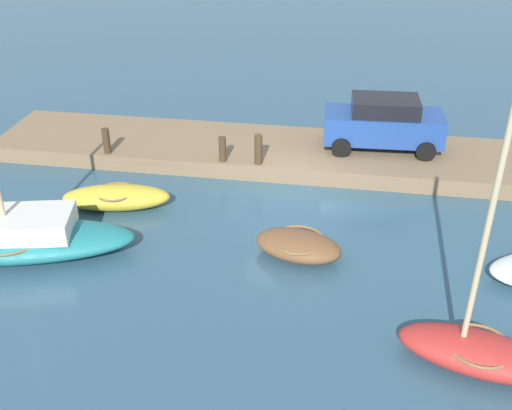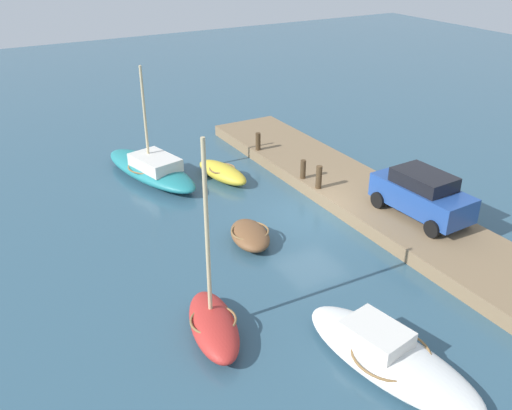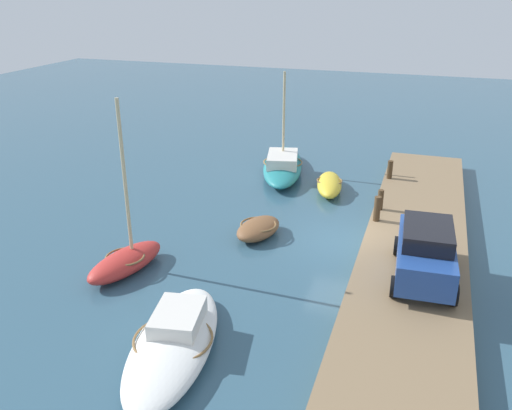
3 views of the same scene
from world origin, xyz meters
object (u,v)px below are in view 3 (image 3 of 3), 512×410
object	(u,v)px
sailboat_teal	(283,165)
motorboat_white	(174,340)
mooring_post_west	(377,209)
parked_car	(426,251)
rowboat_yellow	(329,184)
mooring_post_mid_west	(380,200)
dinghy_brown	(258,228)
mooring_post_mid_east	(390,170)
rowboat_red	(126,260)

from	to	relation	value
sailboat_teal	motorboat_white	distance (m)	14.75
mooring_post_west	parked_car	distance (m)	4.38
mooring_post_west	parked_car	bearing A→B (deg)	-154.23
rowboat_yellow	parked_car	distance (m)	9.07
sailboat_teal	parked_car	world-z (taller)	sailboat_teal
rowboat_yellow	mooring_post_mid_west	distance (m)	3.79
dinghy_brown	parked_car	bearing A→B (deg)	-96.76
rowboat_yellow	parked_car	bearing A→B (deg)	-160.89
dinghy_brown	motorboat_white	xyz separation A→B (m)	(-7.36, -0.09, 0.03)
sailboat_teal	motorboat_white	world-z (taller)	sailboat_teal
mooring_post_mid_east	parked_car	size ratio (longest dim) A/B	0.22
mooring_post_mid_west	parked_car	xyz separation A→B (m)	(-5.10, -1.90, 0.50)
rowboat_red	rowboat_yellow	xyz separation A→B (m)	(9.62, -5.06, -0.08)
mooring_post_mid_east	motorboat_white	bearing A→B (deg)	163.64
sailboat_teal	mooring_post_mid_east	bearing A→B (deg)	-108.28
motorboat_white	mooring_post_mid_west	xyz separation A→B (m)	(10.27, -4.17, 0.59)
dinghy_brown	rowboat_yellow	xyz separation A→B (m)	(5.60, -1.66, 0.02)
dinghy_brown	parked_car	size ratio (longest dim) A/B	0.64
parked_car	rowboat_yellow	bearing A→B (deg)	27.15
rowboat_red	sailboat_teal	bearing A→B (deg)	1.37
mooring_post_west	dinghy_brown	bearing A→B (deg)	112.20
mooring_post_mid_east	mooring_post_west	bearing A→B (deg)	180.00
rowboat_yellow	mooring_post_west	world-z (taller)	mooring_post_west
rowboat_red	mooring_post_mid_east	distance (m)	13.31
dinghy_brown	sailboat_teal	bearing A→B (deg)	21.43
motorboat_white	rowboat_red	bearing A→B (deg)	35.80
dinghy_brown	sailboat_teal	world-z (taller)	sailboat_teal
dinghy_brown	mooring_post_mid_east	size ratio (longest dim) A/B	2.94
dinghy_brown	mooring_post_west	size ratio (longest dim) A/B	2.55
rowboat_yellow	mooring_post_mid_east	bearing A→B (deg)	-75.13
sailboat_teal	parked_car	xyz separation A→B (m)	(-9.53, -7.27, 0.96)
rowboat_red	mooring_post_mid_west	world-z (taller)	rowboat_red
sailboat_teal	rowboat_red	world-z (taller)	rowboat_red
dinghy_brown	motorboat_white	size ratio (longest dim) A/B	0.44
rowboat_red	parked_car	world-z (taller)	rowboat_red
mooring_post_mid_west	parked_car	size ratio (longest dim) A/B	0.21
mooring_post_mid_east	parked_car	distance (m)	9.26
sailboat_teal	mooring_post_west	xyz separation A→B (m)	(-5.60, -5.37, 0.54)
mooring_post_west	mooring_post_mid_east	world-z (taller)	mooring_post_west
rowboat_yellow	mooring_post_mid_west	xyz separation A→B (m)	(-2.69, -2.60, 0.60)
rowboat_yellow	mooring_post_mid_west	world-z (taller)	mooring_post_mid_west
motorboat_white	mooring_post_mid_west	bearing A→B (deg)	-32.49
dinghy_brown	mooring_post_mid_east	world-z (taller)	mooring_post_mid_east
sailboat_teal	parked_car	distance (m)	12.02
mooring_post_west	parked_car	size ratio (longest dim) A/B	0.25
rowboat_yellow	mooring_post_mid_west	size ratio (longest dim) A/B	4.00
motorboat_white	parked_car	distance (m)	8.05
sailboat_teal	parked_car	size ratio (longest dim) A/B	1.67
rowboat_red	mooring_post_mid_east	bearing A→B (deg)	-22.40
sailboat_teal	mooring_post_west	bearing A→B (deg)	-149.37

